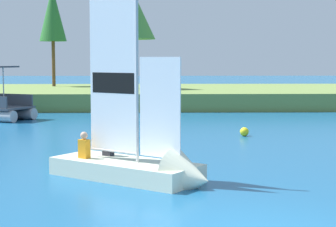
{
  "coord_description": "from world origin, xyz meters",
  "views": [
    {
      "loc": [
        -1.81,
        -10.17,
        3.14
      ],
      "look_at": [
        -1.27,
        10.41,
        1.2
      ],
      "focal_mm": 61.67,
      "sensor_mm": 36.0,
      "label": 1
    }
  ],
  "objects_px": {
    "shoreline_tree_centre": "(53,14)",
    "shoreline_tree_midright": "(131,14)",
    "sailboat": "(148,166)",
    "channel_buoy": "(244,132)"
  },
  "relations": [
    {
      "from": "shoreline_tree_midright",
      "to": "channel_buoy",
      "type": "distance_m",
      "value": 18.75
    },
    {
      "from": "shoreline_tree_midright",
      "to": "channel_buoy",
      "type": "height_order",
      "value": "shoreline_tree_midright"
    },
    {
      "from": "shoreline_tree_centre",
      "to": "sailboat",
      "type": "bearing_deg",
      "value": -75.9
    },
    {
      "from": "shoreline_tree_midright",
      "to": "sailboat",
      "type": "relative_size",
      "value": 1.13
    },
    {
      "from": "shoreline_tree_midright",
      "to": "sailboat",
      "type": "height_order",
      "value": "shoreline_tree_midright"
    },
    {
      "from": "shoreline_tree_centre",
      "to": "channel_buoy",
      "type": "xyz_separation_m",
      "value": [
        11.29,
        -20.75,
        -6.34
      ]
    },
    {
      "from": "sailboat",
      "to": "channel_buoy",
      "type": "distance_m",
      "value": 9.56
    },
    {
      "from": "shoreline_tree_centre",
      "to": "shoreline_tree_midright",
      "type": "height_order",
      "value": "shoreline_tree_centre"
    },
    {
      "from": "shoreline_tree_centre",
      "to": "sailboat",
      "type": "relative_size",
      "value": 1.22
    },
    {
      "from": "shoreline_tree_midright",
      "to": "channel_buoy",
      "type": "bearing_deg",
      "value": -72.85
    }
  ]
}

